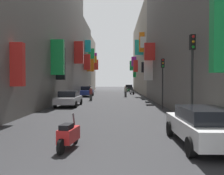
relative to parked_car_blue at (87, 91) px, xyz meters
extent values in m
plane|color=#2D2D30|center=(3.77, -2.87, -0.79)|extent=(140.00, 140.00, 0.00)
cube|color=slate|center=(-4.23, -13.83, 8.55)|extent=(6.00, 38.09, 18.68)
cube|color=green|center=(-0.67, -14.30, 3.58)|extent=(1.14, 0.48, 3.12)
cube|color=red|center=(-0.62, -3.05, 5.38)|extent=(1.22, 0.62, 2.99)
cube|color=red|center=(-0.88, -22.21, 2.37)|extent=(0.70, 0.45, 2.42)
cube|color=black|center=(-0.81, -12.65, 3.13)|extent=(0.84, 0.41, 3.07)
cube|color=slate|center=(-4.23, 10.91, 5.90)|extent=(6.00, 11.37, 13.40)
cube|color=red|center=(-0.69, 6.00, 4.85)|extent=(1.09, 0.50, 2.69)
cube|color=green|center=(-0.63, 12.17, 6.68)|extent=(1.21, 0.40, 2.77)
cube|color=orange|center=(-0.57, 9.94, 4.58)|extent=(1.33, 0.42, 2.40)
cube|color=#19B2BF|center=(-0.73, 7.59, 7.86)|extent=(1.01, 0.44, 2.15)
cube|color=green|center=(-0.85, 12.57, 5.26)|extent=(0.77, 0.51, 2.70)
cube|color=#B2A899|center=(-4.23, 21.86, 5.41)|extent=(6.00, 10.53, 12.40)
cube|color=purple|center=(-0.75, 20.47, 7.07)|extent=(0.96, 0.47, 2.24)
cube|color=orange|center=(-0.72, 19.13, 6.53)|extent=(1.04, 0.37, 1.59)
cube|color=red|center=(-0.60, 20.69, 5.43)|extent=(1.28, 0.65, 2.38)
cube|color=red|center=(8.17, -8.92, 4.74)|extent=(1.18, 0.37, 1.91)
cube|color=white|center=(8.27, -7.25, 2.83)|extent=(0.99, 0.50, 2.51)
cube|color=#9E9384|center=(11.77, 0.29, 7.97)|extent=(6.00, 3.89, 17.53)
cube|color=black|center=(8.45, -0.45, 3.52)|extent=(0.63, 0.50, 1.50)
cube|color=white|center=(8.35, -0.69, 7.14)|extent=(0.83, 0.47, 1.57)
cube|color=orange|center=(8.36, 1.46, 7.51)|extent=(0.80, 0.44, 3.00)
cube|color=#9E9384|center=(11.77, 14.68, 6.71)|extent=(6.00, 24.89, 15.00)
cube|color=green|center=(8.42, 17.75, 3.28)|extent=(0.68, 0.61, 1.81)
cube|color=#19B2BF|center=(8.10, 3.28, 6.97)|extent=(1.33, 0.53, 2.42)
cube|color=red|center=(8.31, 13.36, 4.63)|extent=(0.90, 0.45, 2.41)
cube|color=green|center=(8.11, 19.93, 5.13)|extent=(1.32, 0.47, 2.22)
cube|color=purple|center=(8.23, 17.40, 5.88)|extent=(1.07, 0.57, 2.10)
cube|color=navy|center=(0.00, -0.06, -0.17)|extent=(1.65, 4.16, 0.64)
cube|color=black|center=(0.00, 0.15, 0.44)|extent=(1.45, 2.33, 0.59)
cylinder|color=black|center=(0.83, -1.43, -0.49)|extent=(0.18, 0.60, 0.60)
cylinder|color=black|center=(-0.83, -1.43, -0.49)|extent=(0.18, 0.60, 0.60)
cylinder|color=black|center=(0.83, 1.31, -0.49)|extent=(0.18, 0.60, 0.60)
cylinder|color=black|center=(-0.83, 1.31, -0.49)|extent=(0.18, 0.60, 0.60)
cube|color=black|center=(7.28, 20.89, -0.19)|extent=(1.69, 4.21, 0.61)
cube|color=black|center=(7.28, 20.68, 0.40)|extent=(1.49, 2.36, 0.57)
cylinder|color=black|center=(6.44, 22.28, -0.49)|extent=(0.18, 0.60, 0.60)
cylinder|color=black|center=(8.13, 22.28, -0.49)|extent=(0.18, 0.60, 0.60)
cylinder|color=black|center=(6.44, 19.50, -0.49)|extent=(0.18, 0.60, 0.60)
cylinder|color=black|center=(8.13, 19.50, -0.49)|extent=(0.18, 0.60, 0.60)
cube|color=#B7B7BC|center=(0.24, -13.95, -0.22)|extent=(1.76, 4.38, 0.55)
cube|color=black|center=(0.24, -13.73, 0.32)|extent=(1.55, 2.45, 0.53)
cylinder|color=black|center=(1.12, -15.40, -0.49)|extent=(0.18, 0.60, 0.60)
cylinder|color=black|center=(-0.64, -15.40, -0.49)|extent=(0.18, 0.60, 0.60)
cylinder|color=black|center=(1.12, -12.51, -0.49)|extent=(0.18, 0.60, 0.60)
cylinder|color=black|center=(-0.64, -12.51, -0.49)|extent=(0.18, 0.60, 0.60)
cube|color=white|center=(7.62, -26.88, -0.20)|extent=(1.67, 4.13, 0.58)
cube|color=black|center=(7.62, -27.08, 0.31)|extent=(1.47, 2.32, 0.45)
cylinder|color=black|center=(6.79, -25.51, -0.49)|extent=(0.18, 0.60, 0.60)
cylinder|color=black|center=(8.46, -25.51, -0.49)|extent=(0.18, 0.60, 0.60)
cylinder|color=black|center=(6.79, -28.24, -0.49)|extent=(0.18, 0.60, 0.60)
cube|color=#ADADB2|center=(7.14, 5.74, -0.33)|extent=(0.77, 1.21, 0.45)
cube|color=black|center=(7.20, 5.54, -0.02)|extent=(0.48, 0.63, 0.16)
cylinder|color=#4C4C51|center=(6.96, 6.27, 0.00)|extent=(0.14, 0.28, 0.68)
cylinder|color=black|center=(6.91, 6.41, -0.55)|extent=(0.25, 0.49, 0.48)
cylinder|color=black|center=(7.36, 5.07, -0.55)|extent=(0.25, 0.49, 0.48)
cube|color=red|center=(3.04, -27.43, -0.33)|extent=(0.60, 1.12, 0.45)
cube|color=black|center=(3.01, -27.63, -0.02)|extent=(0.40, 0.60, 0.16)
cylinder|color=#4C4C51|center=(3.12, -26.91, 0.00)|extent=(0.10, 0.28, 0.68)
cylinder|color=black|center=(3.14, -26.78, -0.55)|extent=(0.17, 0.49, 0.48)
cylinder|color=black|center=(2.94, -28.09, -0.55)|extent=(0.17, 0.49, 0.48)
cube|color=#2D4CAD|center=(6.15, 9.94, -0.33)|extent=(0.50, 1.14, 0.45)
cube|color=black|center=(6.14, 9.73, -0.02)|extent=(0.35, 0.58, 0.16)
cylinder|color=#4C4C51|center=(6.18, 10.50, 0.00)|extent=(0.07, 0.28, 0.68)
cylinder|color=black|center=(6.19, 10.64, -0.55)|extent=(0.13, 0.48, 0.48)
cylinder|color=black|center=(6.11, 9.24, -0.55)|extent=(0.13, 0.48, 0.48)
cube|color=#287F3D|center=(6.92, 14.99, -0.33)|extent=(0.71, 1.11, 0.45)
cube|color=black|center=(6.97, 14.80, -0.02)|extent=(0.46, 0.63, 0.16)
cylinder|color=#4C4C51|center=(6.77, 15.48, 0.00)|extent=(0.13, 0.28, 0.68)
cylinder|color=black|center=(6.74, 15.60, -0.55)|extent=(0.23, 0.49, 0.48)
cylinder|color=black|center=(7.09, 14.37, -0.55)|extent=(0.23, 0.49, 0.48)
cylinder|color=#3B3B3B|center=(1.52, -7.68, -0.42)|extent=(0.37, 0.37, 0.75)
cylinder|color=maroon|center=(1.52, -7.68, 0.26)|extent=(0.44, 0.44, 0.60)
sphere|color=tan|center=(1.52, -7.68, 0.66)|extent=(0.20, 0.20, 0.20)
cylinder|color=#2E2E2E|center=(0.00, 3.92, -0.38)|extent=(0.45, 0.45, 0.83)
cylinder|color=black|center=(0.00, 3.92, 0.36)|extent=(0.54, 0.54, 0.65)
sphere|color=tan|center=(0.00, 3.92, 0.80)|extent=(0.22, 0.22, 0.22)
cylinder|color=#3C3C3C|center=(5.80, -0.80, -0.41)|extent=(0.45, 0.45, 0.78)
cylinder|color=#B2AD9E|center=(5.80, -0.80, 0.29)|extent=(0.54, 0.54, 0.61)
sphere|color=tan|center=(5.80, -0.80, 0.70)|extent=(0.21, 0.21, 0.21)
cylinder|color=#2D2D2D|center=(8.38, -23.25, 1.11)|extent=(0.12, 0.12, 3.81)
cube|color=black|center=(8.38, -23.25, 3.39)|extent=(0.26, 0.26, 0.75)
sphere|color=red|center=(8.38, -23.39, 3.64)|extent=(0.14, 0.14, 0.14)
sphere|color=orange|center=(8.38, -23.39, 3.39)|extent=(0.14, 0.14, 0.14)
sphere|color=green|center=(8.38, -23.39, 3.14)|extent=(0.14, 0.14, 0.14)
cylinder|color=#2D2D2D|center=(8.33, -15.75, 0.88)|extent=(0.12, 0.12, 3.34)
cube|color=black|center=(8.33, -15.75, 2.93)|extent=(0.26, 0.26, 0.75)
sphere|color=red|center=(8.33, -15.89, 3.18)|extent=(0.14, 0.14, 0.14)
sphere|color=orange|center=(8.33, -15.89, 2.93)|extent=(0.14, 0.14, 0.14)
sphere|color=green|center=(8.33, -15.89, 2.68)|extent=(0.14, 0.14, 0.14)
camera|label=1|loc=(4.66, -35.14, 1.42)|focal=37.85mm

